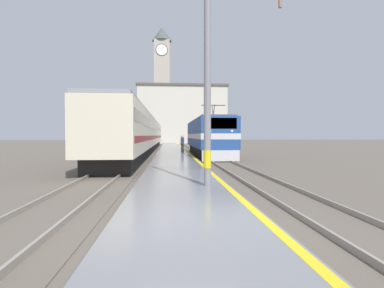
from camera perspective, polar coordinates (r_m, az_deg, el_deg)
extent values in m
plane|color=#60564C|center=(36.17, -3.76, -1.48)|extent=(200.00, 200.00, 0.00)
cube|color=slate|center=(31.17, -3.64, -1.74)|extent=(3.25, 140.00, 0.27)
cube|color=yellow|center=(31.22, -0.93, -1.47)|extent=(0.20, 140.00, 0.00)
cube|color=#60564C|center=(31.40, 2.43, -1.94)|extent=(2.83, 140.00, 0.02)
cube|color=gray|center=(31.32, 1.12, -1.80)|extent=(0.07, 140.00, 0.14)
cube|color=gray|center=(31.49, 3.72, -1.78)|extent=(0.07, 140.00, 0.14)
cube|color=#60564C|center=(31.32, -9.98, -1.97)|extent=(2.83, 140.00, 0.02)
cube|color=gray|center=(31.39, -11.29, -1.82)|extent=(0.07, 140.00, 0.14)
cube|color=gray|center=(31.25, -8.67, -1.83)|extent=(0.07, 140.00, 0.14)
cube|color=black|center=(29.17, 2.95, -1.35)|extent=(2.46, 13.90, 0.90)
cube|color=#23478C|center=(29.13, 2.96, 1.99)|extent=(2.90, 15.11, 2.50)
cube|color=silver|center=(29.13, 2.96, 1.50)|extent=(2.92, 15.13, 0.44)
cube|color=silver|center=(21.86, 5.46, -2.24)|extent=(2.76, 0.30, 0.81)
cube|color=black|center=(21.74, 5.52, 3.94)|extent=(2.32, 0.12, 0.80)
sphere|color=white|center=(21.56, 3.45, 2.44)|extent=(0.20, 0.20, 0.20)
sphere|color=white|center=(21.83, 7.60, 2.42)|extent=(0.20, 0.20, 0.20)
cube|color=#4C4C51|center=(29.17, 2.96, 4.56)|extent=(2.61, 14.35, 0.12)
cylinder|color=#333333|center=(25.13, 4.19, 6.31)|extent=(0.06, 0.63, 1.03)
cylinder|color=#333333|center=(25.82, 3.95, 6.18)|extent=(0.06, 0.63, 1.03)
cube|color=#262626|center=(25.52, 4.07, 7.36)|extent=(2.03, 0.08, 0.06)
cube|color=black|center=(37.43, -9.08, -0.71)|extent=(2.46, 46.03, 0.90)
cube|color=beige|center=(37.40, -9.09, 2.21)|extent=(2.90, 47.95, 2.91)
cube|color=black|center=(37.41, -9.10, 3.10)|extent=(2.92, 46.99, 0.64)
cube|color=maroon|center=(37.40, -9.09, 1.32)|extent=(2.92, 46.99, 0.36)
cube|color=gray|center=(37.45, -9.10, 4.59)|extent=(2.67, 47.95, 0.20)
cylinder|color=gray|center=(10.24, 2.95, 12.46)|extent=(0.24, 0.24, 7.25)
cylinder|color=yellow|center=(10.09, 2.93, -2.91)|extent=(0.26, 0.26, 0.60)
cylinder|color=#8C6651|center=(11.57, 16.43, 24.44)|extent=(0.12, 0.12, 0.35)
cylinder|color=#23232D|center=(29.91, -1.85, -0.83)|extent=(0.26, 0.26, 0.82)
cylinder|color=navy|center=(29.89, -1.85, 0.60)|extent=(0.34, 0.34, 0.68)
sphere|color=tan|center=(29.88, -1.85, 1.46)|extent=(0.22, 0.22, 0.22)
cube|color=#ADA393|center=(84.52, -5.73, 9.81)|extent=(4.24, 4.24, 27.98)
cylinder|color=black|center=(84.71, -5.79, 17.42)|extent=(3.27, 0.06, 3.27)
cylinder|color=white|center=(84.68, -5.79, 17.43)|extent=(2.97, 0.10, 2.97)
cone|color=#47514C|center=(88.19, -5.76, 20.09)|extent=(5.30, 5.30, 3.81)
cube|color=beige|center=(76.24, -1.90, 5.40)|extent=(21.64, 8.89, 13.92)
cube|color=#564C47|center=(77.05, -1.91, 10.75)|extent=(22.24, 9.49, 0.50)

